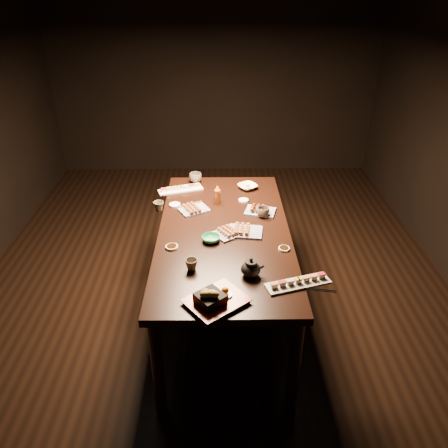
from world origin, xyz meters
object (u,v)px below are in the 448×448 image
Objects in this scene: sushi_platter_far at (180,188)px; condiment_bottle at (217,194)px; tempura_tray at (216,295)px; teapot at (251,267)px; yakitori_plate_right at (245,229)px; sushi_platter_near at (298,281)px; edamame_bowl_cream at (247,187)px; yakitori_plate_left at (194,207)px; teacup_far_left at (159,206)px; yakitori_plate_center at (230,230)px; teacup_near_left at (191,265)px; dining_table at (224,274)px; teacup_far_right at (195,178)px; teacup_mid_right at (263,212)px; edamame_bowl_green at (211,239)px.

condiment_bottle is (0.30, -0.23, 0.05)m from sushi_platter_far.
teapot reaches higher than tempura_tray.
yakitori_plate_right is 0.76m from tempura_tray.
sushi_platter_far is at bearing 63.56° from tempura_tray.
teapot is (-0.26, 0.09, 0.04)m from sushi_platter_near.
edamame_bowl_cream is at bearing 41.72° from tempura_tray.
condiment_bottle is at bearing 51.41° from tempura_tray.
edamame_bowl_cream is (0.42, 0.38, -0.01)m from yakitori_plate_left.
teacup_far_left is 0.51× the size of condiment_bottle.
teapot is at bearing -78.18° from condiment_bottle.
yakitori_plate_center is at bearing 44.32° from tempura_tray.
teacup_near_left is at bearing -120.91° from yakitori_plate_right.
condiment_bottle reaches higher than yakitori_plate_right.
yakitori_plate_right is 0.49m from teapot.
edamame_bowl_cream is at bearing 46.55° from condiment_bottle.
teacup_near_left reaches higher than dining_table.
teacup_far_left reaches higher than edamame_bowl_cream.
teacup_far_left is at bearing 73.79° from tempura_tray.
condiment_bottle is (-0.46, 1.02, 0.05)m from sushi_platter_near.
teapot is at bearing -73.95° from teacup_far_right.
sushi_platter_near is 1.12m from condiment_bottle.
sushi_platter_near is 2.74× the size of teapot.
yakitori_plate_left is 1.50× the size of teapot.
sushi_platter_near is 1.77× the size of yakitori_plate_center.
teacup_far_right is at bearing 130.31° from teacup_mid_right.
sushi_platter_far is 4.69× the size of teacup_far_left.
condiment_bottle is at bearing 146.87° from teacup_mid_right.
tempura_tray reaches higher than edamame_bowl_green.
yakitori_plate_right is 1.12× the size of yakitori_plate_left.
teacup_far_left reaches higher than yakitori_plate_center.
condiment_bottle is at bearing 5.57° from yakitori_plate_left.
tempura_tray is at bearing -96.61° from yakitori_plate_right.
sushi_platter_near is 1.55m from teacup_far_right.
teacup_far_left is (-0.77, 0.10, -0.00)m from teacup_mid_right.
edamame_bowl_cream is at bearing 165.16° from sushi_platter_far.
dining_table is at bearing 58.29° from edamame_bowl_green.
teacup_near_left is 0.54× the size of teapot.
yakitori_plate_right is 0.92m from teacup_far_right.
teacup_mid_right reaches higher than yakitori_plate_center.
sushi_platter_near is (0.41, -0.61, 0.40)m from dining_table.
yakitori_plate_left is at bearing 107.01° from edamame_bowl_green.
condiment_bottle is (0.01, 1.18, 0.02)m from tempura_tray.
dining_table is 4.78× the size of sushi_platter_near.
edamame_bowl_cream is (0.16, 0.72, -0.01)m from yakitori_plate_center.
yakitori_plate_center is at bearing -79.17° from condiment_bottle.
tempura_tray reaches higher than edamame_bowl_cream.
condiment_bottle reaches higher than teacup_far_right.
teapot is at bearing -92.52° from edamame_bowl_cream.
teacup_far_left is (-0.48, 0.29, 0.41)m from dining_table.
yakitori_plate_right is 0.71m from teacup_far_left.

